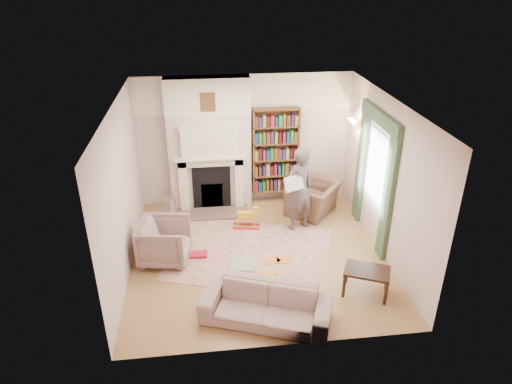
{
  "coord_description": "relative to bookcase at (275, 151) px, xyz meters",
  "views": [
    {
      "loc": [
        -0.88,
        -6.9,
        4.72
      ],
      "look_at": [
        0.0,
        0.25,
        1.15
      ],
      "focal_mm": 32.0,
      "sensor_mm": 36.0,
      "label": 1
    }
  ],
  "objects": [
    {
      "name": "rocking_horse",
      "position": [
        -0.76,
        -1.15,
        -0.94
      ],
      "size": [
        0.57,
        0.32,
        0.48
      ],
      "primitive_type": null,
      "rotation": [
        0.0,
        0.0,
        -0.19
      ],
      "color": "gold",
      "rests_on": "rug"
    },
    {
      "name": "sofa",
      "position": [
        -0.74,
        -3.84,
        -0.9
      ],
      "size": [
        2.02,
        1.35,
        0.55
      ],
      "primitive_type": "imported",
      "rotation": [
        0.0,
        0.0,
        -0.36
      ],
      "color": "#B3A493",
      "rests_on": "floor"
    },
    {
      "name": "board_game",
      "position": [
        -0.97,
        -2.44,
        -1.15
      ],
      "size": [
        0.48,
        0.48,
        0.03
      ],
      "primitive_type": "cube",
      "rotation": [
        0.0,
        0.0,
        -0.21
      ],
      "color": "#E8D152",
      "rests_on": "rug"
    },
    {
      "name": "fireplace",
      "position": [
        -1.4,
        -0.07,
        0.21
      ],
      "size": [
        1.7,
        0.58,
        2.8
      ],
      "color": "beige",
      "rests_on": "floor"
    },
    {
      "name": "paraffin_heater",
      "position": [
        -2.27,
        -0.76,
        -0.9
      ],
      "size": [
        0.3,
        0.3,
        0.55
      ],
      "primitive_type": "cylinder",
      "rotation": [
        0.0,
        0.0,
        0.31
      ],
      "color": "#9FA2A6",
      "rests_on": "floor"
    },
    {
      "name": "wall_sconce",
      "position": [
        1.38,
        -0.62,
        0.72
      ],
      "size": [
        0.2,
        0.24,
        0.24
      ],
      "primitive_type": null,
      "color": "gold",
      "rests_on": "wall_right"
    },
    {
      "name": "comic_annuals",
      "position": [
        -0.39,
        -2.51,
        -1.16
      ],
      "size": [
        0.58,
        0.63,
        0.02
      ],
      "color": "red",
      "rests_on": "rug"
    },
    {
      "name": "armchair_left",
      "position": [
        -2.3,
        -2.08,
        -0.79
      ],
      "size": [
        0.96,
        0.94,
        0.77
      ],
      "primitive_type": "imported",
      "rotation": [
        0.0,
        0.0,
        1.42
      ],
      "color": "#A19284",
      "rests_on": "floor"
    },
    {
      "name": "coffee_table",
      "position": [
        0.92,
        -3.42,
        -0.95
      ],
      "size": [
        0.82,
        0.69,
        0.45
      ],
      "primitive_type": null,
      "rotation": [
        0.0,
        0.0,
        -0.42
      ],
      "color": "black",
      "rests_on": "floor"
    },
    {
      "name": "wall_back",
      "position": [
        -0.65,
        0.13,
        0.22
      ],
      "size": [
        4.5,
        0.0,
        4.5
      ],
      "primitive_type": "plane",
      "rotation": [
        1.57,
        0.0,
        0.0
      ],
      "color": "beige",
      "rests_on": "floor"
    },
    {
      "name": "ceiling",
      "position": [
        -0.65,
        -2.12,
        1.62
      ],
      "size": [
        4.5,
        4.5,
        0.0
      ],
      "primitive_type": "plane",
      "rotation": [
        3.14,
        0.0,
        0.0
      ],
      "color": "white",
      "rests_on": "wall_back"
    },
    {
      "name": "pelmet",
      "position": [
        1.54,
        -1.72,
        1.2
      ],
      "size": [
        0.09,
        1.7,
        0.24
      ],
      "primitive_type": "cube",
      "color": "#2E462D",
      "rests_on": "wall_right"
    },
    {
      "name": "newspaper",
      "position": [
        0.11,
        -1.47,
        -0.09
      ],
      "size": [
        0.42,
        0.28,
        0.27
      ],
      "primitive_type": "cube",
      "rotation": [
        -0.35,
        0.0,
        0.43
      ],
      "color": "beige",
      "rests_on": "man_reading"
    },
    {
      "name": "window",
      "position": [
        1.58,
        -1.72,
        0.27
      ],
      "size": [
        0.02,
        0.9,
        1.3
      ],
      "primitive_type": "cube",
      "color": "silver",
      "rests_on": "wall_right"
    },
    {
      "name": "floor",
      "position": [
        -0.65,
        -2.12,
        -1.18
      ],
      "size": [
        4.5,
        4.5,
        0.0
      ],
      "primitive_type": "plane",
      "color": "olive",
      "rests_on": "ground"
    },
    {
      "name": "game_box_lid",
      "position": [
        -1.72,
        -2.05,
        -1.14
      ],
      "size": [
        0.31,
        0.22,
        0.05
      ],
      "primitive_type": "cube",
      "rotation": [
        0.0,
        0.0,
        -0.05
      ],
      "color": "#AC132A",
      "rests_on": "rug"
    },
    {
      "name": "wall_left",
      "position": [
        -2.9,
        -2.12,
        0.22
      ],
      "size": [
        0.0,
        4.5,
        4.5
      ],
      "primitive_type": "plane",
      "rotation": [
        1.57,
        0.0,
        1.57
      ],
      "color": "beige",
      "rests_on": "floor"
    },
    {
      "name": "man_reading",
      "position": [
        0.26,
        -1.27,
        -0.31
      ],
      "size": [
        0.74,
        0.64,
        1.72
      ],
      "primitive_type": "imported",
      "rotation": [
        0.0,
        0.0,
        3.57
      ],
      "color": "#4E423F",
      "rests_on": "floor"
    },
    {
      "name": "curtain_right",
      "position": [
        1.55,
        -1.02,
        0.02
      ],
      "size": [
        0.07,
        0.32,
        2.4
      ],
      "primitive_type": "cube",
      "color": "#2E462D",
      "rests_on": "floor"
    },
    {
      "name": "bookcase",
      "position": [
        0.0,
        0.0,
        0.0
      ],
      "size": [
        1.0,
        0.24,
        1.85
      ],
      "primitive_type": "cube",
      "color": "brown",
      "rests_on": "floor"
    },
    {
      "name": "curtain_left",
      "position": [
        1.55,
        -2.42,
        0.02
      ],
      "size": [
        0.07,
        0.32,
        2.4
      ],
      "primitive_type": "cube",
      "color": "#2E462D",
      "rests_on": "floor"
    },
    {
      "name": "wall_right",
      "position": [
        1.6,
        -2.12,
        0.22
      ],
      "size": [
        0.0,
        4.5,
        4.5
      ],
      "primitive_type": "plane",
      "rotation": [
        1.57,
        0.0,
        -1.57
      ],
      "color": "beige",
      "rests_on": "floor"
    },
    {
      "name": "rug",
      "position": [
        -0.77,
        -2.07,
        -1.17
      ],
      "size": [
        3.36,
        2.93,
        0.01
      ],
      "primitive_type": "cube",
      "rotation": [
        0.0,
        0.0,
        -0.3
      ],
      "color": "beige",
      "rests_on": "floor"
    },
    {
      "name": "armchair_reading",
      "position": [
        0.71,
        -0.67,
        -0.84
      ],
      "size": [
        1.34,
        1.36,
        0.67
      ],
      "primitive_type": "imported",
      "rotation": [
        0.0,
        0.0,
        4.02
      ],
      "color": "#52342B",
      "rests_on": "floor"
    },
    {
      "name": "wall_front",
      "position": [
        -0.65,
        -4.37,
        0.22
      ],
      "size": [
        4.5,
        0.0,
        4.5
      ],
      "primitive_type": "plane",
      "rotation": [
        -1.57,
        0.0,
        0.0
      ],
      "color": "beige",
      "rests_on": "floor"
    }
  ]
}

